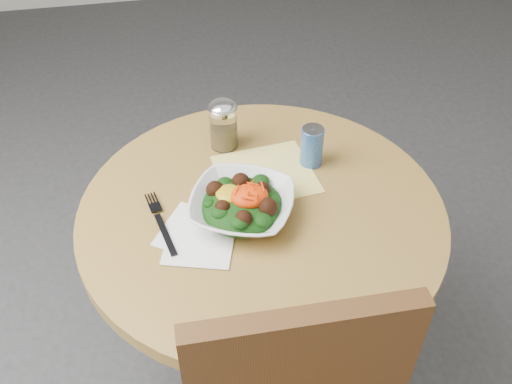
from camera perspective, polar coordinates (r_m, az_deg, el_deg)
ground at (r=1.99m, az=0.42°, el=-17.28°), size 6.00×6.00×0.00m
table at (r=1.54m, az=0.52°, el=-6.85°), size 0.90×0.90×0.75m
cloth_napkin at (r=1.49m, az=0.97°, el=1.81°), size 0.27×0.25×0.00m
paper_napkins at (r=1.33m, az=-5.87°, el=-4.44°), size 0.21×0.24×0.00m
salad_bowl at (r=1.35m, az=-1.39°, el=-1.26°), size 0.32×0.32×0.09m
fork at (r=1.37m, az=-9.56°, el=-2.85°), size 0.06×0.22×0.00m
spice_shaker at (r=1.54m, az=-3.28°, el=6.69°), size 0.08×0.08×0.14m
beverage_can at (r=1.50m, az=5.59°, el=4.59°), size 0.06×0.06×0.11m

